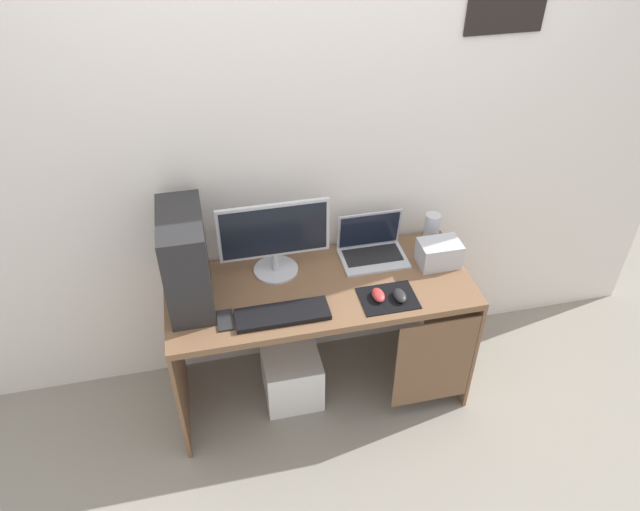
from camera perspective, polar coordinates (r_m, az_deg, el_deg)
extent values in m
plane|color=gray|center=(3.36, 0.00, -12.29)|extent=(8.00, 8.00, 0.00)
cube|color=silver|center=(2.80, -1.54, 10.57)|extent=(4.00, 0.04, 2.60)
cube|color=black|center=(2.85, 17.37, 21.94)|extent=(0.36, 0.01, 0.26)
cube|color=brown|center=(2.85, 0.00, -3.13)|extent=(1.45, 0.60, 0.03)
cube|color=brown|center=(3.08, -13.31, -10.08)|extent=(0.02, 0.60, 0.69)
cube|color=brown|center=(3.29, 12.31, -6.05)|extent=(0.02, 0.60, 0.69)
cube|color=brown|center=(3.01, 10.80, -10.00)|extent=(0.40, 0.01, 0.55)
cube|color=#232326|center=(2.69, -12.62, -0.41)|extent=(0.19, 0.40, 0.46)
cylinder|color=#B7BCC6|center=(2.93, -4.19, -1.34)|extent=(0.22, 0.22, 0.01)
cylinder|color=#B7BCC6|center=(2.90, -4.24, -0.54)|extent=(0.04, 0.04, 0.09)
cube|color=#B7BCC6|center=(2.78, -4.39, 2.39)|extent=(0.52, 0.02, 0.29)
cube|color=black|center=(2.77, -4.35, 2.27)|extent=(0.49, 0.00, 0.26)
cube|color=#B7BCC6|center=(3.00, 5.09, -0.28)|extent=(0.32, 0.22, 0.01)
cube|color=black|center=(3.01, 5.00, 0.03)|extent=(0.28, 0.14, 0.00)
cube|color=#B7BCC6|center=(3.01, 4.67, 2.50)|extent=(0.32, 0.03, 0.21)
cube|color=black|center=(3.01, 4.71, 2.41)|extent=(0.30, 0.02, 0.19)
cylinder|color=#B7BCC6|center=(3.10, 10.54, 2.42)|extent=(0.08, 0.08, 0.18)
cube|color=#B7BCC6|center=(2.99, 11.22, 0.21)|extent=(0.20, 0.14, 0.13)
cube|color=black|center=(2.68, -3.58, -5.59)|extent=(0.42, 0.14, 0.02)
cube|color=black|center=(2.79, 6.47, -4.04)|extent=(0.26, 0.20, 0.00)
ellipsoid|color=#B23333|center=(2.77, 5.55, -3.75)|extent=(0.06, 0.10, 0.03)
ellipsoid|color=#232326|center=(2.78, 7.57, -3.78)|extent=(0.06, 0.10, 0.03)
cube|color=#232326|center=(2.69, -8.97, -6.09)|extent=(0.07, 0.13, 0.01)
cube|color=white|center=(3.22, -2.68, -11.35)|extent=(0.29, 0.29, 0.29)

